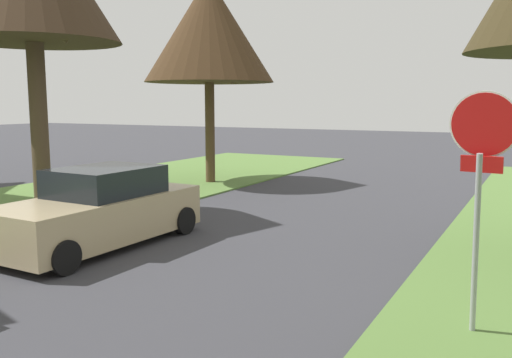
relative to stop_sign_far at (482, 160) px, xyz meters
The scene contains 3 objects.
stop_sign_far is the anchor object (origin of this frame).
street_tree_left_far 14.02m from the stop_sign_far, 136.66° to the left, with size 4.54×4.54×7.15m.
parked_sedan_tan 7.36m from the stop_sign_far, behind, with size 2.03×4.44×1.57m.
Camera 1 is at (5.42, 3.55, 2.85)m, focal length 37.96 mm.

